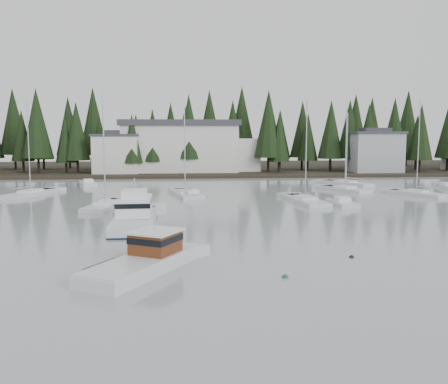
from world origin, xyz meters
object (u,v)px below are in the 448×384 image
(sailboat_4, at_px, (346,185))
(runabout_4, at_px, (192,196))
(sailboat_2, at_px, (416,195))
(sailboat_8, at_px, (345,190))
(runabout_1, at_px, (342,204))
(harbor_inn, at_px, (190,147))
(sailboat_10, at_px, (305,202))
(sailboat_6, at_px, (185,195))
(cabin_cruiser_center, at_px, (135,218))
(sailboat_7, at_px, (31,195))
(sailboat_9, at_px, (106,207))
(lobster_boat_brown, at_px, (143,263))
(house_west, at_px, (117,153))
(runabout_3, at_px, (88,184))
(house_east_a, at_px, (375,151))

(sailboat_4, xyz_separation_m, runabout_4, (-25.85, -14.03, 0.07))
(sailboat_2, relative_size, sailboat_8, 1.07)
(sailboat_2, relative_size, runabout_1, 2.41)
(harbor_inn, xyz_separation_m, sailboat_10, (13.80, -46.68, -5.71))
(sailboat_6, bearing_deg, cabin_cruiser_center, 156.66)
(sailboat_7, bearing_deg, sailboat_9, -119.40)
(lobster_boat_brown, distance_m, sailboat_9, 28.18)
(runabout_1, bearing_deg, house_west, 31.90)
(harbor_inn, bearing_deg, lobster_boat_brown, -92.81)
(sailboat_7, distance_m, runabout_3, 14.25)
(sailboat_7, relative_size, sailboat_8, 1.05)
(house_east_a, bearing_deg, cabin_cruiser_center, -128.15)
(sailboat_10, distance_m, runabout_4, 15.37)
(runabout_4, bearing_deg, sailboat_8, -88.26)
(sailboat_8, bearing_deg, house_east_a, -56.98)
(house_east_a, relative_size, lobster_boat_brown, 1.13)
(house_west, xyz_separation_m, cabin_cruiser_center, (9.30, -57.90, -3.89))
(house_west, height_order, runabout_4, house_west)
(sailboat_7, relative_size, sailboat_10, 1.00)
(house_east_a, bearing_deg, harbor_inn, 173.64)
(cabin_cruiser_center, xyz_separation_m, runabout_4, (5.61, 21.05, -0.64))
(lobster_boat_brown, height_order, cabin_cruiser_center, cabin_cruiser_center)
(runabout_1, bearing_deg, sailboat_8, -22.35)
(sailboat_10, bearing_deg, sailboat_9, 89.35)
(lobster_boat_brown, height_order, runabout_1, lobster_boat_brown)
(sailboat_8, height_order, sailboat_10, sailboat_10)
(house_west, height_order, cabin_cruiser_center, house_west)
(harbor_inn, bearing_deg, sailboat_6, -91.60)
(house_east_a, xyz_separation_m, runabout_1, (-21.36, -45.29, -4.77))
(sailboat_8, bearing_deg, sailboat_7, 63.28)
(cabin_cruiser_center, distance_m, sailboat_10, 24.38)
(sailboat_6, xyz_separation_m, sailboat_9, (-9.18, -10.43, 0.02))
(harbor_inn, xyz_separation_m, sailboat_6, (-1.09, -38.84, -5.71))
(sailboat_8, bearing_deg, lobster_boat_brown, 118.79)
(sailboat_8, bearing_deg, sailboat_9, 84.78)
(harbor_inn, relative_size, sailboat_7, 2.20)
(house_west, xyz_separation_m, sailboat_4, (40.76, -22.82, -4.59))
(lobster_boat_brown, xyz_separation_m, sailboat_7, (-18.73, 40.16, -0.44))
(house_east_a, xyz_separation_m, sailboat_7, (-61.44, -32.18, -4.84))
(house_west, bearing_deg, sailboat_8, -39.79)
(sailboat_2, height_order, sailboat_6, sailboat_2)
(sailboat_7, distance_m, runabout_1, 42.17)
(house_east_a, xyz_separation_m, runabout_3, (-56.08, -18.98, -4.77))
(lobster_boat_brown, relative_size, sailboat_10, 0.70)
(sailboat_8, distance_m, sailboat_10, 14.86)
(sailboat_2, height_order, sailboat_9, sailboat_9)
(house_west, xyz_separation_m, runabout_3, (-2.08, -19.98, -4.52))
(sailboat_9, relative_size, sailboat_10, 1.10)
(lobster_boat_brown, distance_m, runabout_1, 34.47)
(house_east_a, xyz_separation_m, harbor_inn, (-38.96, 4.34, 0.87))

